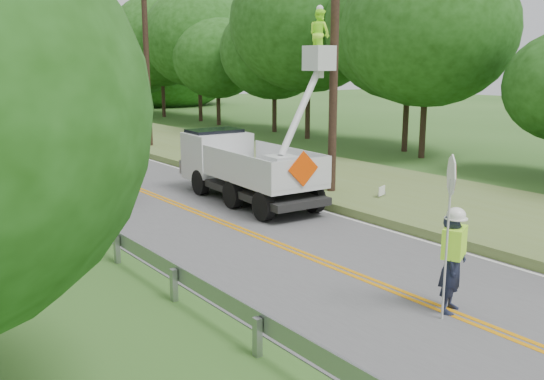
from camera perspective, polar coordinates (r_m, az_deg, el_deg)
ground at (r=12.53m, az=17.15°, el=-11.44°), size 140.00×140.00×0.00m
road at (r=23.15m, az=-12.04°, el=-0.23°), size 7.20×96.00×0.03m
guardrail at (r=22.56m, az=-22.36°, el=0.19°), size 0.18×48.00×0.77m
utility_poles at (r=27.65m, az=-5.67°, el=12.96°), size 1.60×43.30×10.00m
tall_grass_verge at (r=26.83m, az=1.77°, el=2.05°), size 7.00×96.00×0.30m
treeline_right at (r=39.88m, az=1.72°, el=14.45°), size 10.31×53.35×11.74m
flagger at (r=12.23m, az=17.10°, el=-6.16°), size 1.14×0.80×3.25m
bucket_truck at (r=21.64m, az=-2.92°, el=3.23°), size 3.80×6.91×6.64m
suv_silver at (r=23.80m, az=-17.93°, el=1.93°), size 4.28×6.75×1.74m
suv_darkgrey at (r=32.60m, az=-22.62°, el=4.29°), size 3.53×6.46×1.77m
yard_sign at (r=20.93m, az=10.56°, el=-0.16°), size 0.46×0.17×0.68m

